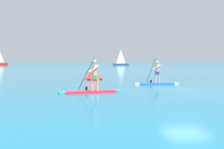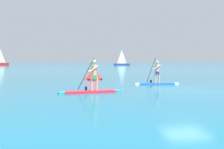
% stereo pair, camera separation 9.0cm
% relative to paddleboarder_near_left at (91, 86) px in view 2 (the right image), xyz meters
% --- Properties ---
extents(ground, '(440.00, 440.00, 0.00)m').
position_rel_paddleboarder_near_left_xyz_m(ground, '(5.35, -0.12, -0.37)').
color(ground, '#196B8C').
extents(paddleboarder_near_left, '(3.38, 1.03, 1.90)m').
position_rel_paddleboarder_near_left_xyz_m(paddleboarder_near_left, '(0.00, 0.00, 0.00)').
color(paddleboarder_near_left, red).
rests_on(paddleboarder_near_left, ground).
extents(paddleboarder_mid_center, '(3.15, 0.90, 1.92)m').
position_rel_paddleboarder_near_left_xyz_m(paddleboarder_mid_center, '(5.06, 3.75, 0.02)').
color(paddleboarder_mid_center, blue).
rests_on(paddleboarder_mid_center, ground).
extents(race_marker_buoy, '(1.80, 1.80, 1.10)m').
position_rel_paddleboarder_near_left_xyz_m(race_marker_buoy, '(1.27, 9.23, 0.12)').
color(race_marker_buoy, red).
rests_on(race_marker_buoy, ground).
extents(sailboat_left_horizon, '(5.05, 3.31, 6.44)m').
position_rel_paddleboarder_near_left_xyz_m(sailboat_left_horizon, '(-20.01, 72.37, 0.47)').
color(sailboat_left_horizon, '#A51E1E').
rests_on(sailboat_left_horizon, ground).
extents(sailboat_right_horizon, '(5.13, 1.43, 6.16)m').
position_rel_paddleboarder_near_left_xyz_m(sailboat_right_horizon, '(17.74, 68.63, 0.45)').
color(sailboat_right_horizon, navy).
rests_on(sailboat_right_horizon, ground).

